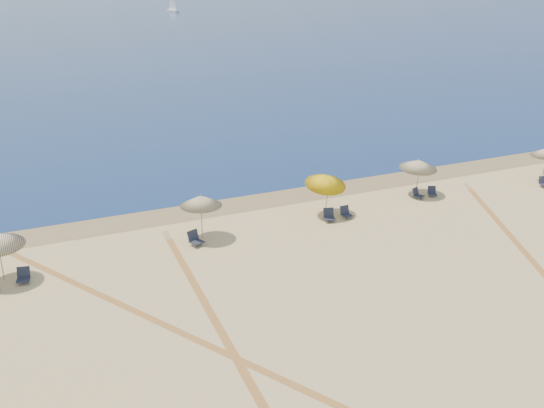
{
  "coord_description": "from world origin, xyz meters",
  "views": [
    {
      "loc": [
        -13.06,
        -9.23,
        13.73
      ],
      "look_at": [
        0.0,
        20.0,
        1.3
      ],
      "focal_mm": 41.89,
      "sensor_mm": 36.0,
      "label": 1
    }
  ],
  "objects_px": {
    "chair_5": "(346,213)",
    "chair_2": "(23,276)",
    "chair_8": "(544,182)",
    "sailboat_0": "(172,4)",
    "umbrella_2": "(201,201)",
    "chair_7": "(432,192)",
    "umbrella_3": "(326,180)",
    "umbrella_4": "(418,164)",
    "chair_3": "(195,239)",
    "chair_4": "(329,216)",
    "chair_6": "(417,194)"
  },
  "relations": [
    {
      "from": "chair_5",
      "to": "chair_2",
      "type": "bearing_deg",
      "value": -179.6
    },
    {
      "from": "chair_8",
      "to": "sailboat_0",
      "type": "distance_m",
      "value": 150.04
    },
    {
      "from": "umbrella_2",
      "to": "chair_7",
      "type": "relative_size",
      "value": 3.34
    },
    {
      "from": "chair_7",
      "to": "chair_5",
      "type": "bearing_deg",
      "value": -149.01
    },
    {
      "from": "umbrella_3",
      "to": "umbrella_4",
      "type": "distance_m",
      "value": 6.82
    },
    {
      "from": "umbrella_4",
      "to": "sailboat_0",
      "type": "relative_size",
      "value": 0.34
    },
    {
      "from": "chair_2",
      "to": "chair_8",
      "type": "distance_m",
      "value": 31.55
    },
    {
      "from": "chair_3",
      "to": "chair_8",
      "type": "height_order",
      "value": "chair_3"
    },
    {
      "from": "chair_4",
      "to": "chair_8",
      "type": "distance_m",
      "value": 15.4
    },
    {
      "from": "chair_5",
      "to": "chair_7",
      "type": "xyz_separation_m",
      "value": [
        6.65,
        0.86,
        -0.03
      ]
    },
    {
      "from": "umbrella_4",
      "to": "chair_8",
      "type": "xyz_separation_m",
      "value": [
        8.38,
        -2.15,
        -1.68
      ]
    },
    {
      "from": "chair_4",
      "to": "umbrella_3",
      "type": "bearing_deg",
      "value": 89.48
    },
    {
      "from": "umbrella_3",
      "to": "chair_7",
      "type": "xyz_separation_m",
      "value": [
        7.52,
        -0.0,
        -1.81
      ]
    },
    {
      "from": "chair_2",
      "to": "chair_3",
      "type": "xyz_separation_m",
      "value": [
        8.33,
        0.69,
        0.03
      ]
    },
    {
      "from": "umbrella_2",
      "to": "sailboat_0",
      "type": "relative_size",
      "value": 0.35
    },
    {
      "from": "umbrella_2",
      "to": "chair_5",
      "type": "xyz_separation_m",
      "value": [
        8.31,
        -0.64,
        -1.8
      ]
    },
    {
      "from": "chair_8",
      "to": "umbrella_2",
      "type": "bearing_deg",
      "value": -159.5
    },
    {
      "from": "umbrella_3",
      "to": "chair_5",
      "type": "bearing_deg",
      "value": -44.88
    },
    {
      "from": "chair_4",
      "to": "chair_5",
      "type": "distance_m",
      "value": 1.09
    },
    {
      "from": "umbrella_4",
      "to": "chair_6",
      "type": "distance_m",
      "value": 1.82
    },
    {
      "from": "umbrella_4",
      "to": "chair_6",
      "type": "height_order",
      "value": "umbrella_4"
    },
    {
      "from": "chair_4",
      "to": "chair_7",
      "type": "distance_m",
      "value": 7.8
    },
    {
      "from": "umbrella_3",
      "to": "umbrella_4",
      "type": "xyz_separation_m",
      "value": [
        6.79,
        0.63,
        -0.12
      ]
    },
    {
      "from": "chair_5",
      "to": "sailboat_0",
      "type": "distance_m",
      "value": 151.73
    },
    {
      "from": "umbrella_4",
      "to": "chair_5",
      "type": "distance_m",
      "value": 6.33
    },
    {
      "from": "chair_3",
      "to": "chair_8",
      "type": "relative_size",
      "value": 1.13
    },
    {
      "from": "chair_4",
      "to": "umbrella_2",
      "type": "bearing_deg",
      "value": -171.78
    },
    {
      "from": "umbrella_4",
      "to": "chair_5",
      "type": "bearing_deg",
      "value": -165.81
    },
    {
      "from": "chair_6",
      "to": "sailboat_0",
      "type": "bearing_deg",
      "value": 57.47
    },
    {
      "from": "umbrella_4",
      "to": "chair_8",
      "type": "relative_size",
      "value": 3.05
    },
    {
      "from": "chair_7",
      "to": "sailboat_0",
      "type": "bearing_deg",
      "value": 103.96
    },
    {
      "from": "chair_2",
      "to": "chair_5",
      "type": "height_order",
      "value": "chair_2"
    },
    {
      "from": "chair_5",
      "to": "chair_6",
      "type": "bearing_deg",
      "value": 6.97
    },
    {
      "from": "umbrella_2",
      "to": "chair_2",
      "type": "xyz_separation_m",
      "value": [
        -8.94,
        -1.37,
        -1.79
      ]
    },
    {
      "from": "umbrella_2",
      "to": "sailboat_0",
      "type": "bearing_deg",
      "value": 74.83
    },
    {
      "from": "chair_4",
      "to": "chair_8",
      "type": "bearing_deg",
      "value": 11.34
    },
    {
      "from": "umbrella_3",
      "to": "chair_8",
      "type": "distance_m",
      "value": 15.34
    },
    {
      "from": "umbrella_4",
      "to": "sailboat_0",
      "type": "height_order",
      "value": "sailboat_0"
    },
    {
      "from": "chair_2",
      "to": "chair_4",
      "type": "bearing_deg",
      "value": 14.89
    },
    {
      "from": "chair_8",
      "to": "umbrella_3",
      "type": "bearing_deg",
      "value": -161.94
    },
    {
      "from": "umbrella_4",
      "to": "chair_3",
      "type": "relative_size",
      "value": 2.68
    },
    {
      "from": "umbrella_3",
      "to": "chair_8",
      "type": "height_order",
      "value": "umbrella_3"
    },
    {
      "from": "umbrella_2",
      "to": "chair_5",
      "type": "height_order",
      "value": "umbrella_2"
    },
    {
      "from": "umbrella_2",
      "to": "chair_3",
      "type": "height_order",
      "value": "umbrella_2"
    },
    {
      "from": "umbrella_3",
      "to": "chair_5",
      "type": "distance_m",
      "value": 2.16
    },
    {
      "from": "chair_5",
      "to": "umbrella_3",
      "type": "bearing_deg",
      "value": 133.08
    },
    {
      "from": "sailboat_0",
      "to": "chair_8",
      "type": "bearing_deg",
      "value": -113.04
    },
    {
      "from": "umbrella_2",
      "to": "chair_2",
      "type": "bearing_deg",
      "value": -171.29
    },
    {
      "from": "chair_8",
      "to": "sailboat_0",
      "type": "height_order",
      "value": "sailboat_0"
    },
    {
      "from": "chair_2",
      "to": "chair_3",
      "type": "bearing_deg",
      "value": 17.18
    }
  ]
}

